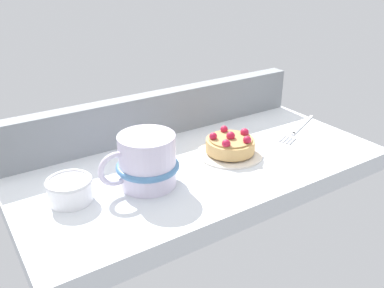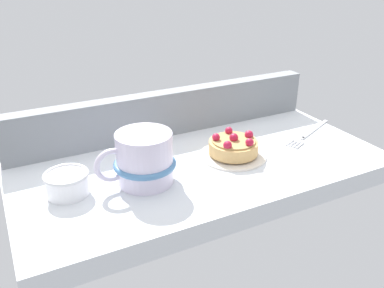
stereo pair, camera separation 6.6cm
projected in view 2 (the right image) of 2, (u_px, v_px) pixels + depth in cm
name	position (u px, v px, depth cm)	size (l,w,h in cm)	color
ground_plane	(202.00, 170.00, 75.59)	(67.10, 33.19, 3.66)	silver
window_rail_back	(168.00, 113.00, 84.84)	(65.76, 3.45, 9.12)	gray
dessert_plate	(233.00, 154.00, 76.66)	(12.44, 12.44, 0.79)	silver
raspberry_tart	(234.00, 146.00, 75.87)	(9.20, 9.20, 3.86)	tan
coffee_mug	(144.00, 159.00, 66.44)	(13.54, 10.32, 8.78)	silver
dessert_fork	(309.00, 133.00, 86.08)	(16.72, 8.72, 0.60)	silver
sugar_bowl	(67.00, 182.00, 64.08)	(7.10, 7.10, 3.77)	white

